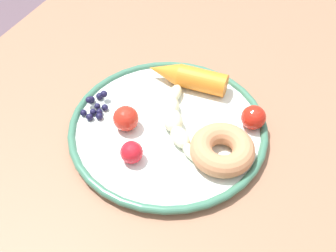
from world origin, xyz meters
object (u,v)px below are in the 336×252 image
object	(u,v)px
donut	(222,150)
banana	(177,121)
tomato_far	(253,117)
carrot_orange	(187,77)
blueberry_pile	(96,106)
tomato_near	(132,152)
tomato_mid	(126,118)
dining_table	(194,168)
plate	(168,127)

from	to	relation	value
donut	banana	bearing A→B (deg)	-108.14
tomato_far	carrot_orange	bearing A→B (deg)	-109.13
blueberry_pile	tomato_near	bearing A→B (deg)	56.67
tomato_near	tomato_mid	size ratio (longest dim) A/B	0.84
banana	tomato_near	size ratio (longest dim) A/B	4.27
dining_table	banana	bearing A→B (deg)	-82.25
dining_table	blueberry_pile	distance (m)	0.20
banana	tomato_far	bearing A→B (deg)	115.23
carrot_orange	tomato_mid	world-z (taller)	tomato_mid
tomato_near	tomato_far	world-z (taller)	tomato_far
dining_table	tomato_far	distance (m)	0.14
carrot_orange	tomato_near	bearing A→B (deg)	-3.07
plate	donut	bearing A→B (deg)	76.66
carrot_orange	tomato_far	world-z (taller)	same
plate	blueberry_pile	distance (m)	0.12
dining_table	plate	xyz separation A→B (m)	(0.01, -0.04, 0.09)
dining_table	tomato_near	size ratio (longest dim) A/B	33.22
donut	blueberry_pile	size ratio (longest dim) A/B	1.49
carrot_orange	tomato_near	distance (m)	0.18
blueberry_pile	tomato_far	distance (m)	0.25
tomato_far	donut	bearing A→B (deg)	-16.75
donut	plate	bearing A→B (deg)	-103.34
banana	tomato_mid	size ratio (longest dim) A/B	3.58
tomato_near	blueberry_pile	bearing A→B (deg)	-123.33
carrot_orange	tomato_mid	xyz separation A→B (m)	(0.13, -0.05, 0.00)
tomato_mid	tomato_near	bearing A→B (deg)	35.50
banana	tomato_near	xyz separation A→B (m)	(0.08, -0.03, 0.00)
plate	tomato_near	size ratio (longest dim) A/B	9.39
plate	tomato_far	size ratio (longest dim) A/B	8.17
donut	tomato_near	distance (m)	0.13
dining_table	banana	xyz separation A→B (m)	(0.00, -0.03, 0.11)
banana	tomato_mid	bearing A→B (deg)	-64.61
dining_table	carrot_orange	xyz separation A→B (m)	(-0.09, -0.06, 0.11)
blueberry_pile	tomato_near	world-z (taller)	tomato_near
donut	tomato_mid	world-z (taller)	tomato_mid
plate	banana	size ratio (longest dim) A/B	2.20
tomato_near	tomato_mid	xyz separation A→B (m)	(-0.05, -0.04, 0.00)
donut	tomato_far	distance (m)	0.08
carrot_orange	donut	bearing A→B (deg)	40.98
donut	tomato_mid	xyz separation A→B (m)	(0.01, -0.15, 0.00)
donut	tomato_far	world-z (taller)	tomato_far
plate	blueberry_pile	bearing A→B (deg)	-83.27
donut	tomato_mid	distance (m)	0.15
blueberry_pile	tomato_mid	distance (m)	0.07
carrot_orange	donut	distance (m)	0.16
tomato_near	tomato_mid	distance (m)	0.06
banana	plate	bearing A→B (deg)	-70.43
plate	donut	world-z (taller)	donut
dining_table	tomato_near	distance (m)	0.16
plate	tomato_far	xyz separation A→B (m)	(-0.05, 0.12, 0.02)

